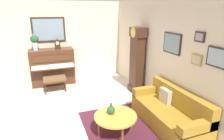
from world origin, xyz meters
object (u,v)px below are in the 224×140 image
(grandfather_clock, at_px, (137,62))
(piano, at_px, (53,67))
(flower_vase, at_px, (35,41))
(coffee_table, at_px, (116,117))
(mantel_clock, at_px, (57,44))
(green_jug, at_px, (111,110))
(piano_bench, at_px, (55,80))
(couch, at_px, (169,113))

(grandfather_clock, bearing_deg, piano, -124.76)
(grandfather_clock, height_order, flower_vase, grandfather_clock)
(coffee_table, height_order, mantel_clock, mantel_clock)
(coffee_table, bearing_deg, green_jug, -144.83)
(piano_bench, bearing_deg, mantel_clock, 162.71)
(piano_bench, relative_size, flower_vase, 1.21)
(grandfather_clock, xyz_separation_m, couch, (1.91, -0.16, -0.65))
(mantel_clock, bearing_deg, piano, -90.66)
(flower_vase, bearing_deg, mantel_clock, 89.96)
(piano_bench, bearing_deg, coffee_table, 20.44)
(flower_vase, bearing_deg, coffee_table, 23.11)
(coffee_table, bearing_deg, grandfather_clock, 141.95)
(piano, relative_size, coffee_table, 1.64)
(mantel_clock, distance_m, flower_vase, 0.72)
(flower_vase, bearing_deg, green_jug, 22.74)
(coffee_table, xyz_separation_m, flower_vase, (-3.44, -1.47, 1.14))
(mantel_clock, height_order, green_jug, mantel_clock)
(grandfather_clock, bearing_deg, mantel_clock, -127.37)
(coffee_table, bearing_deg, mantel_clock, -167.45)
(piano_bench, bearing_deg, couch, 38.56)
(piano_bench, distance_m, grandfather_clock, 2.62)
(grandfather_clock, bearing_deg, couch, -4.75)
(piano, distance_m, grandfather_clock, 2.92)
(piano, xyz_separation_m, green_jug, (3.35, 0.92, -0.10))
(piano_bench, bearing_deg, piano, 179.00)
(green_jug, bearing_deg, piano_bench, -160.16)
(piano_bench, height_order, couch, couch)
(grandfather_clock, height_order, couch, grandfather_clock)
(piano, xyz_separation_m, coffee_table, (3.44, 0.99, -0.22))
(piano_bench, height_order, flower_vase, flower_vase)
(coffee_table, bearing_deg, piano, -163.99)
(couch, height_order, mantel_clock, mantel_clock)
(couch, bearing_deg, mantel_clock, -150.64)
(couch, xyz_separation_m, mantel_clock, (-3.56, -2.00, 1.09))
(green_jug, bearing_deg, coffee_table, 35.17)
(flower_vase, bearing_deg, piano_bench, 31.77)
(piano_bench, xyz_separation_m, coffee_table, (2.68, 1.00, -0.00))
(grandfather_clock, xyz_separation_m, flower_vase, (-1.65, -2.87, 0.58))
(couch, height_order, green_jug, couch)
(piano, xyz_separation_m, couch, (3.57, 2.23, -0.31))
(grandfather_clock, relative_size, flower_vase, 3.50)
(piano, xyz_separation_m, mantel_clock, (0.00, 0.22, 0.78))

